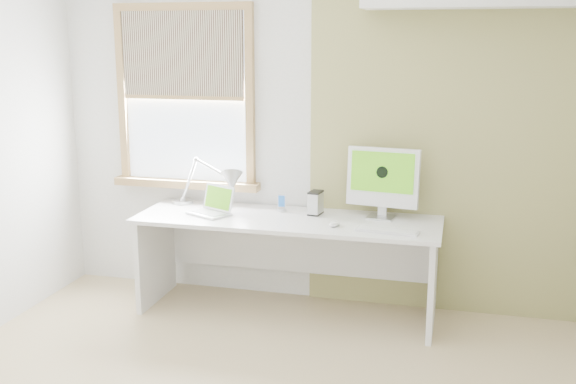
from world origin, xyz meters
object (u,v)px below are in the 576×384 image
(external_drive, at_px, (316,203))
(imac, at_px, (383,179))
(laptop, at_px, (213,207))
(desk_lamp, at_px, (222,183))
(desk, at_px, (289,241))

(external_drive, relative_size, imac, 0.33)
(laptop, height_order, imac, imac)
(external_drive, height_order, imac, imac)
(desk_lamp, distance_m, external_drive, 0.73)
(laptop, xyz_separation_m, external_drive, (0.74, 0.17, 0.04))
(desk_lamp, bearing_deg, laptop, -96.09)
(laptop, relative_size, imac, 0.69)
(laptop, height_order, external_drive, laptop)
(desk_lamp, xyz_separation_m, laptop, (-0.02, -0.16, -0.15))
(desk_lamp, height_order, imac, imac)
(desk, bearing_deg, external_drive, 27.32)
(desk, distance_m, external_drive, 0.34)
(desk, distance_m, laptop, 0.62)
(desk, height_order, desk_lamp, desk_lamp)
(laptop, bearing_deg, desk, 7.78)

